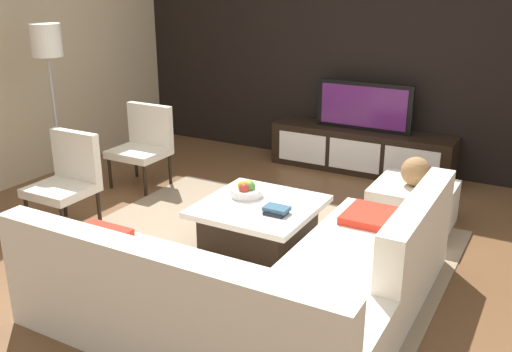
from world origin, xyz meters
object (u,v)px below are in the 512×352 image
object	(u,v)px
accent_chair_near	(68,175)
ottoman	(412,206)
decorative_ball	(416,171)
coffee_table	(259,223)
book_stack	(276,210)
fruit_bowl	(247,190)
floor_lamp	(48,53)
media_console	(361,151)
sectional_couch	(266,286)
television	(364,106)
accent_chair_far	(144,141)

from	to	relation	value
accent_chair_near	ottoman	world-z (taller)	accent_chair_near
decorative_ball	coffee_table	bearing A→B (deg)	-135.53
coffee_table	decorative_ball	size ratio (longest dim) A/B	3.64
accent_chair_near	book_stack	xyz separation A→B (m)	(1.93, 0.36, -0.08)
fruit_bowl	decorative_ball	bearing A→B (deg)	37.10
floor_lamp	ottoman	size ratio (longest dim) A/B	2.49
coffee_table	decorative_ball	xyz separation A→B (m)	(1.04, 1.02, 0.33)
media_console	book_stack	size ratio (longest dim) A/B	10.52
sectional_couch	book_stack	world-z (taller)	sectional_couch
media_console	television	xyz separation A→B (m)	(-0.00, 0.00, 0.53)
decorative_ball	book_stack	xyz separation A→B (m)	(-0.82, -1.14, -0.12)
accent_chair_near	book_stack	size ratio (longest dim) A/B	4.32
accent_chair_near	decorative_ball	world-z (taller)	accent_chair_near
accent_chair_near	fruit_bowl	size ratio (longest dim) A/B	3.11
fruit_bowl	book_stack	world-z (taller)	fruit_bowl
ottoman	fruit_bowl	size ratio (longest dim) A/B	2.50
accent_chair_near	ottoman	distance (m)	3.14
book_stack	coffee_table	bearing A→B (deg)	151.87
accent_chair_near	decorative_ball	distance (m)	3.13
television	book_stack	world-z (taller)	television
ottoman	decorative_ball	bearing A→B (deg)	0.00
accent_chair_far	book_stack	distance (m)	2.23
ottoman	decorative_ball	distance (m)	0.33
accent_chair_near	fruit_bowl	xyz separation A→B (m)	(1.53, 0.58, -0.05)
television	ottoman	bearing A→B (deg)	-53.64
sectional_couch	accent_chair_near	bearing A→B (deg)	167.25
media_console	book_stack	world-z (taller)	media_console
media_console	ottoman	size ratio (longest dim) A/B	3.03
television	accent_chair_far	size ratio (longest dim) A/B	1.29
sectional_couch	floor_lamp	xyz separation A→B (m)	(-3.08, 1.14, 1.19)
television	decorative_ball	bearing A→B (deg)	-53.64
book_stack	media_console	bearing A→B (deg)	92.91
media_console	accent_chair_far	world-z (taller)	accent_chair_far
ottoman	fruit_bowl	bearing A→B (deg)	-142.90
sectional_couch	coffee_table	bearing A→B (deg)	120.87
media_console	television	bearing A→B (deg)	90.00
fruit_bowl	accent_chair_far	world-z (taller)	accent_chair_far
television	fruit_bowl	world-z (taller)	television
fruit_bowl	television	bearing A→B (deg)	82.77
accent_chair_near	media_console	bearing A→B (deg)	58.35
television	accent_chair_near	size ratio (longest dim) A/B	1.29
sectional_couch	accent_chair_far	xyz separation A→B (m)	(-2.43, 1.74, 0.22)
sectional_couch	ottoman	size ratio (longest dim) A/B	3.34
media_console	accent_chair_far	size ratio (longest dim) A/B	2.44
coffee_table	floor_lamp	xyz separation A→B (m)	(-2.48, 0.14, 1.26)
book_stack	ottoman	bearing A→B (deg)	54.37
floor_lamp	decorative_ball	world-z (taller)	floor_lamp
sectional_couch	fruit_bowl	world-z (taller)	sectional_couch
television	accent_chair_near	world-z (taller)	television
coffee_table	ottoman	size ratio (longest dim) A/B	1.38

